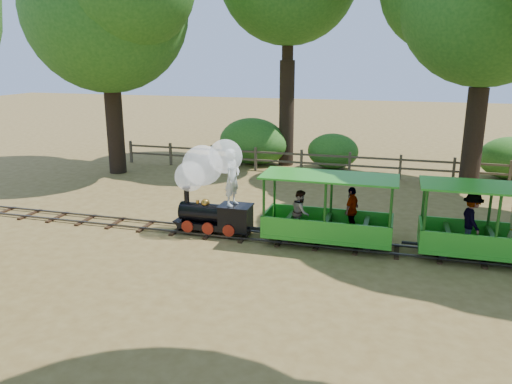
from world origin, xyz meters
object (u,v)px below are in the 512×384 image
(fence, at_px, (325,161))
(carriage_front, at_px, (327,218))
(locomotive, at_px, (210,180))
(carriage_rear, at_px, (490,229))

(fence, bearing_deg, carriage_front, -81.39)
(carriage_front, distance_m, fence, 8.11)
(locomotive, xyz_separation_m, carriage_front, (3.24, -0.08, -0.76))
(carriage_front, height_order, carriage_rear, same)
(carriage_rear, xyz_separation_m, fence, (-5.08, 7.99, -0.23))
(carriage_front, relative_size, fence, 0.19)
(carriage_front, xyz_separation_m, carriage_rear, (3.86, 0.02, 0.05))
(locomotive, distance_m, carriage_rear, 7.14)
(locomotive, relative_size, fence, 0.15)
(locomotive, height_order, carriage_rear, locomotive)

